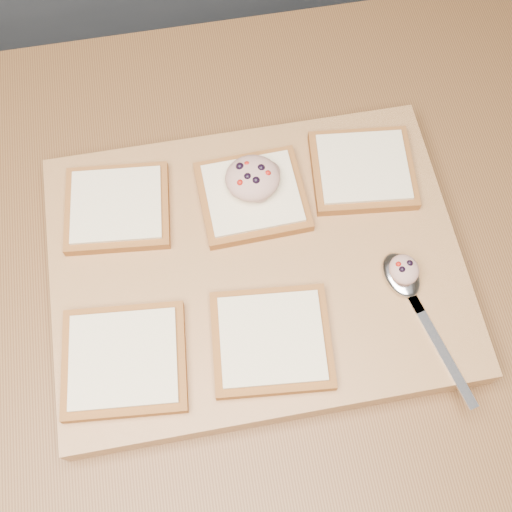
{
  "coord_description": "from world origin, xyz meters",
  "views": [
    {
      "loc": [
        -0.1,
        -0.29,
        1.62
      ],
      "look_at": [
        -0.05,
        -0.0,
        0.95
      ],
      "focal_mm": 45.0,
      "sensor_mm": 36.0,
      "label": 1
    }
  ],
  "objects": [
    {
      "name": "bread_far_center",
      "position": [
        -0.04,
        0.08,
        0.95
      ],
      "size": [
        0.13,
        0.12,
        0.02
      ],
      "color": "brown",
      "rests_on": "cutting_board"
    },
    {
      "name": "tuna_salad_dollop",
      "position": [
        -0.04,
        0.09,
        0.97
      ],
      "size": [
        0.07,
        0.06,
        0.03
      ],
      "color": "tan",
      "rests_on": "bread_far_center"
    },
    {
      "name": "ground",
      "position": [
        0.0,
        0.0,
        0.0
      ],
      "size": [
        4.0,
        4.0,
        0.0
      ],
      "primitive_type": "plane",
      "color": "#515459",
      "rests_on": "ground"
    },
    {
      "name": "spoon",
      "position": [
        0.11,
        -0.06,
        0.94
      ],
      "size": [
        0.07,
        0.19,
        0.01
      ],
      "color": "silver",
      "rests_on": "cutting_board"
    },
    {
      "name": "island_counter",
      "position": [
        0.0,
        0.0,
        0.45
      ],
      "size": [
        2.0,
        0.8,
        0.9
      ],
      "color": "slate",
      "rests_on": "ground"
    },
    {
      "name": "bread_far_right",
      "position": [
        0.1,
        0.09,
        0.95
      ],
      "size": [
        0.13,
        0.13,
        0.02
      ],
      "color": "brown",
      "rests_on": "cutting_board"
    },
    {
      "name": "bread_far_left",
      "position": [
        -0.2,
        0.09,
        0.95
      ],
      "size": [
        0.13,
        0.12,
        0.02
      ],
      "color": "brown",
      "rests_on": "cutting_board"
    },
    {
      "name": "spoon_salad",
      "position": [
        0.11,
        -0.05,
        0.96
      ],
      "size": [
        0.03,
        0.04,
        0.02
      ],
      "color": "tan",
      "rests_on": "spoon"
    },
    {
      "name": "bread_near_center",
      "position": [
        -0.05,
        -0.1,
        0.95
      ],
      "size": [
        0.14,
        0.13,
        0.02
      ],
      "color": "brown",
      "rests_on": "cutting_board"
    },
    {
      "name": "bread_near_left",
      "position": [
        -0.21,
        -0.09,
        0.95
      ],
      "size": [
        0.14,
        0.13,
        0.02
      ],
      "color": "brown",
      "rests_on": "cutting_board"
    },
    {
      "name": "cutting_board",
      "position": [
        -0.05,
        -0.0,
        0.92
      ],
      "size": [
        0.48,
        0.36,
        0.04
      ],
      "primitive_type": "cube",
      "color": "tan",
      "rests_on": "island_counter"
    }
  ]
}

